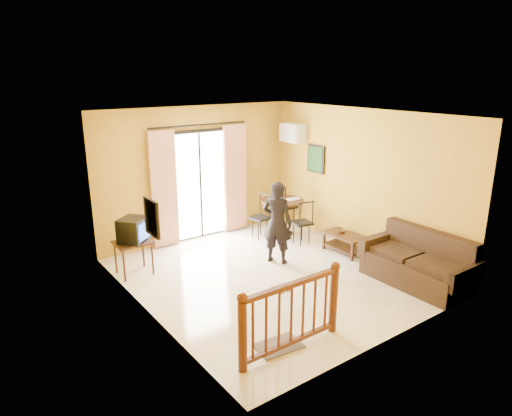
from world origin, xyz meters
TOP-DOWN VIEW (x-y plane):
  - ground at (0.00, 0.00)m, footprint 5.00×5.00m
  - room_shell at (0.00, 0.00)m, footprint 5.00×5.00m
  - balcony_door at (0.00, 2.43)m, footprint 2.25×0.14m
  - tv_table at (-1.90, 1.49)m, footprint 0.62×0.51m
  - television at (-1.87, 1.49)m, footprint 0.62×0.61m
  - picture_left at (-2.22, -0.20)m, footprint 0.05×0.42m
  - dining_table at (1.54, 1.58)m, footprint 0.94×0.94m
  - water_jug at (1.55, 1.70)m, footprint 0.15×0.15m
  - serving_tray at (1.76, 1.48)m, footprint 0.29×0.19m
  - dining_chairs at (1.50, 1.51)m, footprint 1.46×1.53m
  - air_conditioner at (2.09, 1.95)m, footprint 0.31×0.60m
  - botanical_print at (2.22, 1.30)m, footprint 0.05×0.50m
  - coffee_table at (1.85, 0.01)m, footprint 0.48×0.86m
  - bowl at (1.85, 0.12)m, footprint 0.20×0.20m
  - sofa at (1.86, -1.67)m, footprint 0.88×1.86m
  - standing_person at (0.47, 0.43)m, footprint 0.61×0.68m
  - stair_balustrade at (-1.15, -1.90)m, footprint 1.63×0.13m
  - doormat at (-1.24, -1.76)m, footprint 0.64×0.47m
  - sandals at (-0.19, -0.51)m, footprint 0.24×0.25m

SIDE VIEW (x-z plane):
  - ground at x=0.00m, z-range 0.00..0.00m
  - dining_chairs at x=1.50m, z-range -0.47..0.47m
  - doormat at x=-1.24m, z-range 0.00..0.02m
  - sandals at x=-0.19m, z-range 0.00..0.03m
  - coffee_table at x=1.85m, z-range 0.06..0.45m
  - sofa at x=1.86m, z-range -0.11..0.78m
  - bowl at x=1.85m, z-range 0.38..0.45m
  - tv_table at x=-1.90m, z-range 0.23..0.85m
  - stair_balustrade at x=-1.15m, z-range 0.05..1.08m
  - dining_table at x=1.54m, z-range 0.23..1.01m
  - standing_person at x=0.47m, z-range 0.00..1.56m
  - serving_tray at x=1.76m, z-range 0.78..0.80m
  - television at x=-1.87m, z-range 0.62..1.03m
  - water_jug at x=1.55m, z-range 0.78..1.05m
  - balcony_door at x=0.00m, z-range -0.04..2.42m
  - picture_left at x=-2.22m, z-range 1.29..1.81m
  - botanical_print at x=2.22m, z-range 1.35..1.95m
  - room_shell at x=0.00m, z-range -0.80..4.20m
  - air_conditioner at x=2.09m, z-range 1.95..2.35m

